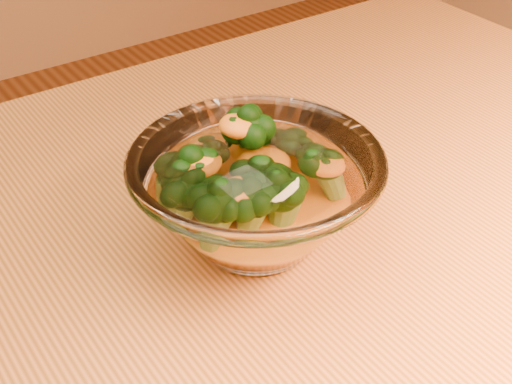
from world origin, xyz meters
The scene contains 3 objects.
glass_bowl centered at (0.10, 0.07, 0.79)m, with size 0.19×0.19×0.08m.
cheese_sauce centered at (0.10, 0.07, 0.78)m, with size 0.10×0.10×0.03m, color orange.
broccoli_heap centered at (0.10, 0.07, 0.81)m, with size 0.13×0.11×0.08m.
Camera 1 is at (-0.14, -0.28, 1.11)m, focal length 50.00 mm.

